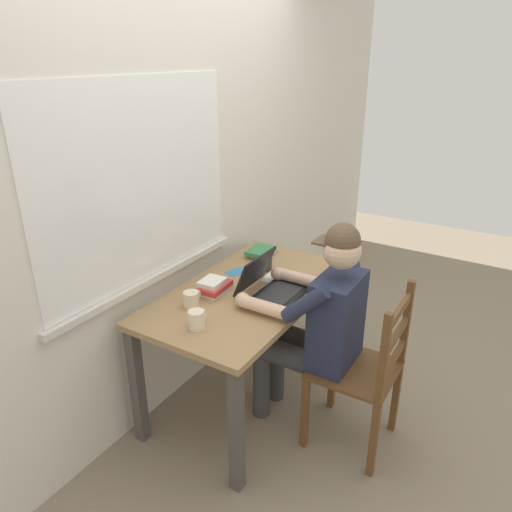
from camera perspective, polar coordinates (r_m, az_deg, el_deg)
The scene contains 14 objects.
ground_plane at distance 3.18m, azimuth -0.76°, elevation -16.17°, with size 8.00×8.00×0.00m, color gray.
back_wall at distance 2.81m, azimuth -8.83°, elevation 8.18°, with size 6.00×0.08×2.60m.
desk at distance 2.81m, azimuth -0.83°, elevation -5.84°, with size 1.35×0.74×0.75m.
seated_person at distance 2.60m, azimuth 7.37°, elevation -7.51°, with size 0.50×0.60×1.26m.
wooden_chair at distance 2.64m, azimuth 12.81°, elevation -13.23°, with size 0.42×0.42×0.95m.
laptop at distance 2.69m, azimuth 1.61°, elevation -3.51°, with size 0.33×0.31×0.22m.
computer_mouse at distance 2.87m, azimuth 5.11°, elevation -2.55°, with size 0.06×0.10×0.03m, color black.
coffee_mug_white at distance 2.39m, azimuth -7.07°, elevation -7.50°, with size 0.12×0.08×0.10m.
coffee_mug_dark at distance 2.98m, azimuth 1.19°, elevation -0.92°, with size 0.12×0.08×0.09m.
coffee_mug_spare at distance 2.59m, azimuth -7.69°, elevation -5.11°, with size 0.12×0.08×0.09m.
book_stack_main at distance 2.72m, azimuth -5.08°, elevation -3.66°, with size 0.21×0.15×0.08m.
book_stack_side at distance 3.20m, azimuth 0.75°, elevation 0.46°, with size 0.21×0.17×0.05m.
paper_pile_near_laptop at distance 2.90m, azimuth 2.88°, elevation -2.51°, with size 0.20×0.17×0.01m, color white.
landscape_photo_print at distance 2.98m, azimuth -2.34°, elevation -1.89°, with size 0.13×0.09×0.00m, color teal.
Camera 1 is at (-2.08, -1.32, 2.01)m, focal length 33.61 mm.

